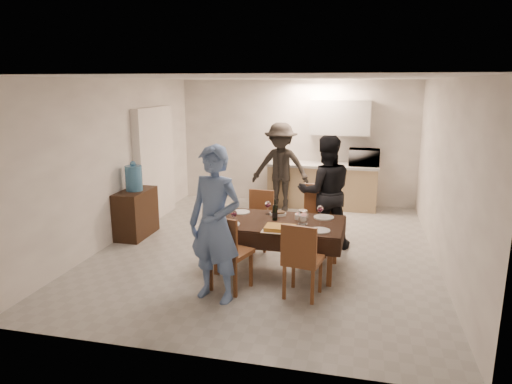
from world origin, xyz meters
TOP-DOWN VIEW (x-y plane):
  - floor at (0.00, 0.00)m, footprint 5.00×6.00m
  - ceiling at (0.00, 0.00)m, footprint 5.00×6.00m
  - wall_back at (0.00, 3.00)m, footprint 5.00×0.02m
  - wall_front at (0.00, -3.00)m, footprint 5.00×0.02m
  - wall_left at (-2.50, 0.00)m, footprint 0.02×6.00m
  - wall_right at (2.50, 0.00)m, footprint 0.02×6.00m
  - stub_partition at (-2.42, 1.20)m, footprint 0.15×1.40m
  - kitchen_base_cabinet at (0.60, 2.68)m, footprint 2.20×0.60m
  - kitchen_worktop at (0.60, 2.68)m, footprint 2.24×0.64m
  - upper_cabinet at (0.90, 2.82)m, footprint 1.20×0.34m
  - dining_table at (0.30, -0.75)m, footprint 1.79×1.07m
  - chair_near_left at (-0.15, -1.60)m, footprint 0.56×0.57m
  - chair_near_right at (0.75, -1.59)m, footprint 0.49×0.50m
  - chair_far_left at (-0.15, -0.09)m, footprint 0.44×0.44m
  - chair_far_right at (0.75, -0.10)m, footprint 0.50×0.50m
  - console at (-2.28, 0.10)m, footprint 0.43×0.85m
  - water_jug at (-2.28, 0.10)m, footprint 0.28×0.28m
  - wine_bottle at (0.25, -0.70)m, footprint 0.07×0.07m
  - water_pitcher at (0.65, -0.80)m, footprint 0.12×0.12m
  - savoury_tart at (0.40, -1.13)m, footprint 0.45×0.34m
  - salad_bowl at (0.60, -0.57)m, footprint 0.18×0.18m
  - mushroom_dish at (0.25, -0.47)m, footprint 0.22×0.22m
  - wine_glass_a at (-0.25, -1.00)m, footprint 0.09×0.09m
  - wine_glass_b at (0.85, -0.50)m, footprint 0.09×0.09m
  - wine_glass_c at (0.10, -0.45)m, footprint 0.09×0.09m
  - plate_near_left at (-0.30, -1.05)m, footprint 0.28×0.28m
  - plate_near_right at (0.90, -1.05)m, footprint 0.27×0.27m
  - plate_far_left at (-0.30, -0.45)m, footprint 0.26×0.26m
  - plate_far_right at (0.90, -0.45)m, footprint 0.28×0.28m
  - microwave at (1.42, 2.68)m, footprint 0.60×0.41m
  - person_near at (-0.25, -1.80)m, footprint 0.77×0.60m
  - person_far at (0.85, 0.30)m, footprint 1.00×0.87m
  - person_kitchen at (-0.20, 2.23)m, footprint 1.15×0.66m

SIDE VIEW (x-z plane):
  - floor at x=0.00m, z-range -0.01..0.01m
  - console at x=-2.28m, z-range 0.00..0.79m
  - kitchen_base_cabinet at x=0.60m, z-range 0.00..0.86m
  - chair_far_left at x=-0.15m, z-range 0.30..0.79m
  - chair_near_right at x=0.75m, z-range 0.32..0.83m
  - chair_near_left at x=-0.15m, z-range 0.33..0.86m
  - chair_far_right at x=0.75m, z-range 0.35..0.90m
  - dining_table at x=0.30m, z-range 0.31..1.00m
  - plate_far_left at x=-0.30m, z-range 0.69..0.71m
  - plate_near_right at x=0.90m, z-range 0.69..0.71m
  - plate_near_left at x=-0.30m, z-range 0.69..0.71m
  - plate_far_right at x=0.90m, z-range 0.69..0.71m
  - mushroom_dish at x=0.25m, z-range 0.69..0.73m
  - savoury_tart at x=0.40m, z-range 0.69..0.75m
  - salad_bowl at x=0.60m, z-range 0.69..0.76m
  - water_pitcher at x=0.65m, z-range 0.69..0.88m
  - wine_glass_a at x=-0.25m, z-range 0.69..0.88m
  - wine_glass_b at x=0.85m, z-range 0.69..0.88m
  - wine_glass_c at x=0.10m, z-range 0.69..0.89m
  - wine_bottle at x=0.25m, z-range 0.69..0.98m
  - person_far at x=0.85m, z-range 0.00..1.77m
  - kitchen_worktop at x=0.60m, z-range 0.86..0.91m
  - person_kitchen at x=-0.20m, z-range 0.00..1.77m
  - person_near at x=-0.25m, z-range 0.00..1.86m
  - water_jug at x=-2.28m, z-range 0.79..1.21m
  - stub_partition at x=-2.42m, z-range 0.00..2.10m
  - microwave at x=1.42m, z-range 0.91..1.24m
  - wall_back at x=0.00m, z-range 0.00..2.60m
  - wall_front at x=0.00m, z-range 0.00..2.60m
  - wall_left at x=-2.50m, z-range 0.00..2.60m
  - wall_right at x=2.50m, z-range 0.00..2.60m
  - upper_cabinet at x=0.90m, z-range 1.50..2.20m
  - ceiling at x=0.00m, z-range 2.59..2.61m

